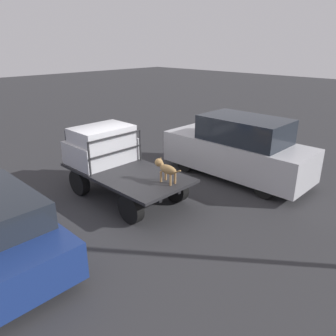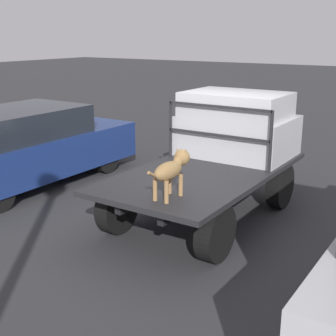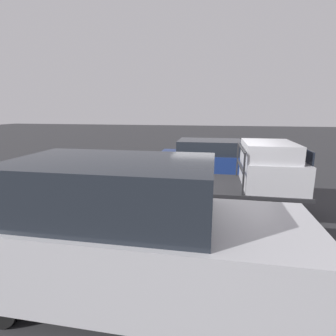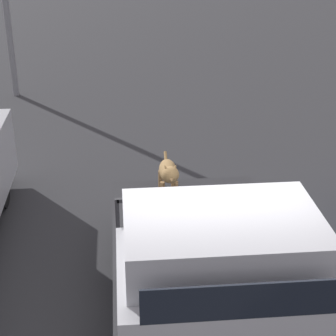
# 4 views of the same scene
# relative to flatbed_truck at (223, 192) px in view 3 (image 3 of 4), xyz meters

# --- Properties ---
(ground_plane) EXTENTS (80.00, 80.00, 0.00)m
(ground_plane) POSITION_rel_flatbed_truck_xyz_m (0.00, 0.00, -0.61)
(ground_plane) COLOR #2D2D30
(flatbed_truck) EXTENTS (3.91, 2.01, 0.85)m
(flatbed_truck) POSITION_rel_flatbed_truck_xyz_m (0.00, 0.00, 0.00)
(flatbed_truck) COLOR black
(flatbed_truck) RESTS_ON ground
(truck_cab) EXTENTS (1.43, 1.89, 1.13)m
(truck_cab) POSITION_rel_flatbed_truck_xyz_m (1.16, 0.00, 0.77)
(truck_cab) COLOR #B7B7BC
(truck_cab) RESTS_ON flatbed_truck
(truck_headboard) EXTENTS (0.04, 1.89, 0.99)m
(truck_headboard) POSITION_rel_flatbed_truck_xyz_m (0.41, 0.00, 0.88)
(truck_headboard) COLOR #232326
(truck_headboard) RESTS_ON flatbed_truck
(dog) EXTENTS (0.95, 0.24, 0.63)m
(dog) POSITION_rel_flatbed_truck_xyz_m (-1.37, -0.25, 0.62)
(dog) COLOR #9E7547
(dog) RESTS_ON flatbed_truck
(parked_sedan) EXTENTS (4.58, 1.88, 1.56)m
(parked_sedan) POSITION_rel_flatbed_truck_xyz_m (-0.31, 3.90, 0.18)
(parked_sedan) COLOR black
(parked_sedan) RESTS_ON ground
(parked_pickup_far) EXTENTS (5.02, 1.85, 2.12)m
(parked_pickup_far) POSITION_rel_flatbed_truck_xyz_m (-1.46, -3.61, 0.41)
(parked_pickup_far) COLOR black
(parked_pickup_far) RESTS_ON ground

